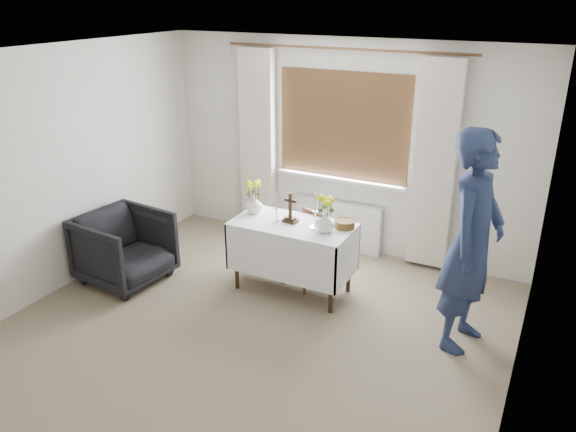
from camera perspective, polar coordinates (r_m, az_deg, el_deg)
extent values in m
plane|color=#86745D|center=(5.15, -5.65, -13.41)|extent=(5.00, 5.00, 0.00)
cube|color=white|center=(5.87, 0.46, -4.22)|extent=(1.24, 0.64, 0.76)
imported|color=black|center=(6.30, -16.25, -3.14)|extent=(0.93, 0.91, 0.78)
imported|color=navy|center=(5.01, 18.23, -2.55)|extent=(0.59, 0.79, 1.97)
cube|color=silver|center=(6.89, 5.08, -0.90)|extent=(1.10, 0.10, 0.60)
imported|color=white|center=(5.97, -3.46, 1.19)|extent=(0.19, 0.19, 0.19)
imported|color=white|center=(5.50, 3.79, -0.60)|extent=(0.20, 0.20, 0.21)
cylinder|color=brown|center=(5.63, 5.77, -0.81)|extent=(0.25, 0.25, 0.08)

